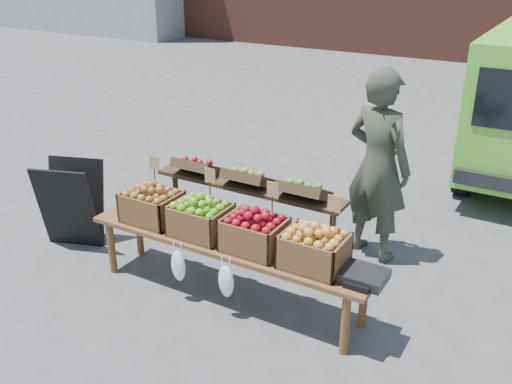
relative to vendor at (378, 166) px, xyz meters
The scene contains 10 objects.
ground 2.17m from the vendor, 113.13° to the right, with size 80.00×80.00×0.00m, color #4A4A4D.
vendor is the anchor object (origin of this frame).
chalkboard_sign 3.15m from the vendor, 153.47° to the right, with size 0.61×0.34×0.93m, color black, non-canonical shape.
back_table 1.34m from the vendor, 146.42° to the right, with size 2.10×0.44×1.04m, color #352617, non-canonical shape.
display_bench 1.78m from the vendor, 120.56° to the right, with size 2.70×0.56×0.57m, color brown, non-canonical shape.
crate_golden_apples 2.20m from the vendor, 139.50° to the right, with size 0.50×0.40×0.28m, color #AC7830, non-canonical shape.
crate_russet_pears 1.82m from the vendor, 128.09° to the right, with size 0.50×0.40×0.28m, color #38781D, non-canonical shape.
crate_red_apples 1.55m from the vendor, 111.65° to the right, with size 0.50×0.40×0.28m, color maroon, non-canonical shape.
crate_green_apples 1.44m from the vendor, 90.56° to the right, with size 0.50×0.40×0.28m, color gold, non-canonical shape.
weighing_scale 1.52m from the vendor, 73.86° to the right, with size 0.34×0.30×0.08m, color black.
Camera 1 is at (2.35, -3.28, 2.94)m, focal length 40.00 mm.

